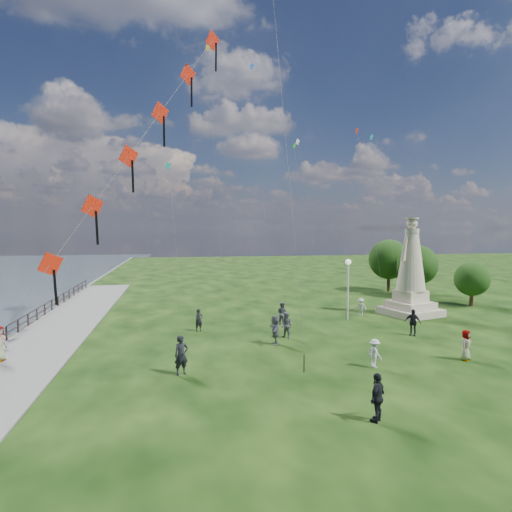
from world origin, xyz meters
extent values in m
cube|color=slate|center=(-14.00, 8.00, 0.05)|extent=(5.00, 60.00, 0.10)
cylinder|color=black|center=(-16.30, 12.00, 0.50)|extent=(0.11, 0.11, 1.00)
cylinder|color=black|center=(-16.30, 14.00, 0.50)|extent=(0.11, 0.11, 1.00)
cylinder|color=black|center=(-16.30, 16.00, 0.50)|extent=(0.11, 0.11, 1.00)
cylinder|color=black|center=(-16.30, 18.00, 0.50)|extent=(0.11, 0.11, 1.00)
cylinder|color=black|center=(-16.30, 20.00, 0.50)|extent=(0.11, 0.11, 1.00)
cylinder|color=black|center=(-16.30, 22.00, 0.50)|extent=(0.11, 0.11, 1.00)
cylinder|color=black|center=(-16.30, 24.00, 0.50)|extent=(0.11, 0.11, 1.00)
cylinder|color=black|center=(-16.30, 26.00, 0.50)|extent=(0.11, 0.11, 1.00)
cylinder|color=black|center=(-16.30, 28.00, 0.50)|extent=(0.11, 0.11, 1.00)
cylinder|color=black|center=(-16.30, 30.00, 0.50)|extent=(0.11, 0.11, 1.00)
cylinder|color=black|center=(-16.30, 32.00, 0.50)|extent=(0.11, 0.11, 1.00)
cylinder|color=black|center=(-16.30, 34.00, 0.50)|extent=(0.11, 0.11, 1.00)
cylinder|color=black|center=(-16.30, 36.00, 0.50)|extent=(0.11, 0.11, 1.00)
cube|color=beige|center=(13.28, 15.03, 0.28)|extent=(4.89, 4.89, 0.56)
cube|color=beige|center=(13.28, 15.03, 0.84)|extent=(3.72, 3.72, 0.56)
cube|color=beige|center=(13.28, 15.03, 1.59)|extent=(2.56, 2.56, 0.94)
cylinder|color=beige|center=(13.28, 15.03, 6.93)|extent=(1.40, 1.40, 0.37)
sphere|color=beige|center=(13.28, 15.03, 7.51)|extent=(0.86, 0.86, 0.86)
cylinder|color=beige|center=(13.28, 15.03, 7.96)|extent=(1.03, 1.03, 0.09)
cylinder|color=silver|center=(7.47, 14.26, 2.20)|extent=(0.13, 0.13, 4.40)
sphere|color=white|center=(7.47, 14.26, 4.53)|extent=(0.44, 0.44, 0.44)
cylinder|color=#382314|center=(18.93, 23.42, 1.03)|extent=(0.36, 0.36, 2.06)
sphere|color=#11330E|center=(18.93, 23.42, 3.35)|extent=(4.13, 4.13, 4.13)
cylinder|color=#382314|center=(20.89, 17.60, 0.77)|extent=(0.36, 0.36, 1.55)
sphere|color=#11330E|center=(20.89, 17.60, 2.52)|extent=(3.10, 3.10, 3.10)
cylinder|color=#382314|center=(17.91, 27.56, 1.12)|extent=(0.36, 0.36, 2.24)
sphere|color=#11330E|center=(17.91, 27.56, 3.65)|extent=(4.49, 4.49, 4.49)
imported|color=black|center=(-5.49, 3.79, 0.97)|extent=(0.83, 0.69, 1.94)
imported|color=#595960|center=(1.30, 9.53, 0.86)|extent=(0.92, 0.97, 1.72)
imported|color=silver|center=(4.30, 3.09, 0.74)|extent=(0.73, 1.05, 1.48)
imported|color=black|center=(1.59, -2.68, 0.92)|extent=(1.17, 1.13, 1.84)
imported|color=#595960|center=(9.70, 3.31, 0.83)|extent=(0.95, 0.87, 1.66)
imported|color=black|center=(-4.20, 12.58, 0.78)|extent=(0.67, 0.56, 1.55)
imported|color=#595960|center=(1.97, 13.38, 0.86)|extent=(0.91, 0.97, 1.71)
imported|color=silver|center=(9.12, 15.43, 0.73)|extent=(1.04, 0.95, 1.45)
imported|color=black|center=(9.77, 8.73, 0.89)|extent=(1.11, 1.12, 1.78)
imported|color=#595960|center=(0.25, 8.26, 0.91)|extent=(0.90, 1.76, 1.83)
cube|color=red|center=(-10.70, 1.52, 5.70)|extent=(0.87, 0.64, 1.03)
cube|color=black|center=(-10.52, 1.42, 4.75)|extent=(0.10, 0.28, 1.48)
cube|color=red|center=(-9.26, 2.82, 8.12)|extent=(0.87, 0.64, 1.03)
cube|color=black|center=(-9.08, 2.72, 7.17)|extent=(0.10, 0.28, 1.48)
cube|color=red|center=(-7.83, 4.11, 10.54)|extent=(0.87, 0.64, 1.03)
cube|color=black|center=(-7.65, 4.01, 9.59)|extent=(0.10, 0.28, 1.48)
cube|color=red|center=(-6.39, 5.41, 12.96)|extent=(0.87, 0.64, 1.03)
cube|color=black|center=(-6.21, 5.31, 12.01)|extent=(0.10, 0.28, 1.48)
cube|color=red|center=(-4.95, 6.70, 15.37)|extent=(0.87, 0.64, 1.03)
cube|color=black|center=(-4.77, 6.60, 14.42)|extent=(0.10, 0.28, 1.48)
cube|color=red|center=(-3.51, 8.00, 17.79)|extent=(0.87, 0.64, 1.03)
cube|color=black|center=(-3.33, 7.90, 16.84)|extent=(0.10, 0.28, 1.48)
cylinder|color=black|center=(0.50, 3.00, 0.45)|extent=(0.06, 0.06, 0.90)
cube|color=teal|center=(-6.27, 19.80, 12.37)|extent=(0.51, 0.39, 0.57)
cylinder|color=#595959|center=(-5.77, 17.30, 6.21)|extent=(1.02, 5.02, 12.33)
cube|color=silver|center=(5.83, 23.03, 15.40)|extent=(0.51, 0.39, 0.57)
cylinder|color=#595959|center=(6.33, 20.53, 7.72)|extent=(1.02, 5.02, 15.35)
cube|color=red|center=(13.44, 26.72, 17.59)|extent=(0.51, 0.39, 0.57)
cylinder|color=#595959|center=(13.94, 24.22, 8.82)|extent=(1.02, 5.02, 17.54)
cube|color=#FFA615|center=(-2.28, 28.58, 25.78)|extent=(0.51, 0.39, 0.57)
cylinder|color=#595959|center=(-1.78, 26.08, 12.91)|extent=(1.02, 5.02, 25.73)
cube|color=green|center=(7.84, 31.46, 16.63)|extent=(0.51, 0.39, 0.57)
cylinder|color=#595959|center=(8.34, 28.96, 8.34)|extent=(1.02, 5.02, 16.59)
cube|color=blue|center=(1.81, 25.40, 23.04)|extent=(0.51, 0.39, 0.57)
cylinder|color=#595959|center=(2.31, 22.90, 11.54)|extent=(1.02, 5.02, 22.99)
cube|color=teal|center=(13.61, 23.52, 16.24)|extent=(0.51, 0.39, 0.57)
cylinder|color=#595959|center=(14.11, 21.02, 8.14)|extent=(1.02, 5.02, 16.19)
camera|label=1|loc=(-5.63, -17.01, 7.16)|focal=30.00mm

